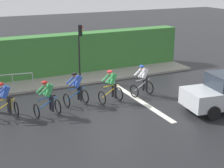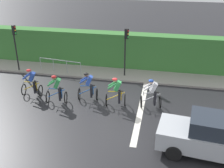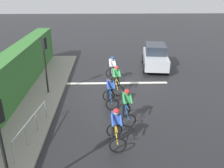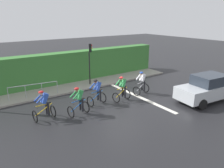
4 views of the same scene
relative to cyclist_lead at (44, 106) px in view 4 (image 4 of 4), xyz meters
name	(u,v)px [view 4 (image 4 of 4)]	position (x,y,z in m)	size (l,w,h in m)	color
ground_plane	(122,100)	(-0.16, -5.13, -0.80)	(80.00, 80.00, 0.00)	black
sidewalk_kerb	(67,87)	(4.34, -3.13, -0.74)	(2.80, 18.72, 0.12)	gray
stone_wall_low	(62,81)	(5.24, -3.13, -0.46)	(0.44, 18.72, 0.67)	gray
hedge_wall	(60,69)	(5.54, -3.13, 0.49)	(1.10, 18.72, 2.56)	#387533
road_marking_stop_line	(137,96)	(-0.16, -6.43, -0.79)	(7.00, 0.30, 0.01)	silver
cyclist_lead	(44,106)	(0.00, 0.00, 0.00)	(0.78, 1.14, 1.66)	black
cyclist_second	(79,102)	(-0.56, -1.76, 0.00)	(0.83, 1.16, 1.66)	black
cyclist_mid	(97,92)	(0.15, -3.37, 0.00)	(0.84, 1.17, 1.66)	black
cyclist_fourth	(122,89)	(-0.23, -5.05, 0.00)	(0.84, 1.17, 1.66)	black
cyclist_trailing	(142,83)	(-0.03, -6.95, 0.00)	(0.85, 1.18, 1.66)	black
car_silver	(207,88)	(-3.42, -9.56, 0.08)	(2.24, 4.27, 1.76)	#B7BCC1
traffic_light_near_crossing	(90,58)	(3.75, -4.92, 1.43)	(0.27, 0.29, 3.34)	black
pedestrian_railing_kerbside	(34,88)	(3.44, -0.38, -0.02)	(0.48, 3.17, 1.03)	#999EA3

